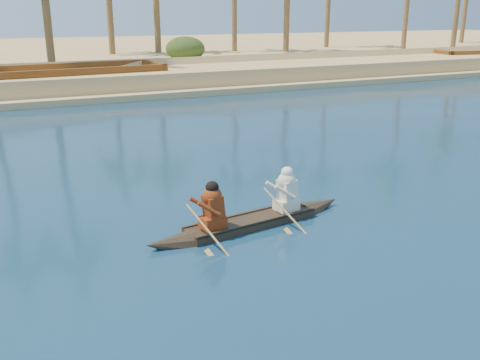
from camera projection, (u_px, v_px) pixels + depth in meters
name	position (u px, v px, depth m)	size (l,w,h in m)	color
sandy_embankment	(123.00, 56.00, 52.66)	(150.00, 51.00, 1.50)	tan
shrub_cluster	(175.00, 62.00, 39.26)	(100.00, 6.00, 2.40)	#233914
canoe	(251.00, 215.00, 12.15)	(5.26, 1.35, 1.44)	#36291D
barge_mid	(60.00, 83.00, 31.16)	(12.19, 4.84, 1.99)	brown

